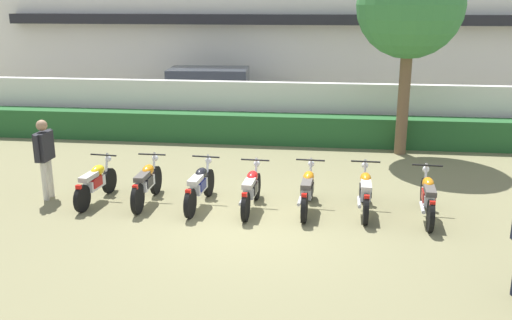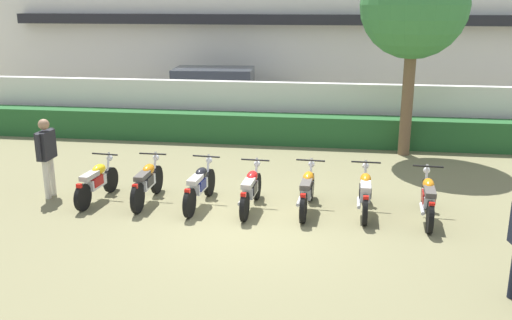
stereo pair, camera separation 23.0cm
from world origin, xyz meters
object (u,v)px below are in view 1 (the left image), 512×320
motorcycle_in_row_2 (200,186)px  motorcycle_in_row_4 (308,190)px  parked_car (213,96)px  tree_near_inspector (410,6)px  motorcycle_in_row_1 (147,183)px  inspector_person (45,152)px  motorcycle_in_row_0 (95,182)px  motorcycle_in_row_5 (365,191)px  motorcycle_in_row_6 (428,197)px  motorcycle_in_row_3 (251,189)px

motorcycle_in_row_2 → motorcycle_in_row_4: (2.23, 0.04, -0.00)m
parked_car → tree_near_inspector: 7.58m
motorcycle_in_row_1 → inspector_person: bearing=89.1°
motorcycle_in_row_0 → motorcycle_in_row_5: motorcycle_in_row_5 is taller
motorcycle_in_row_4 → motorcycle_in_row_6: 2.35m
tree_near_inspector → motorcycle_in_row_1: bearing=-140.5°
motorcycle_in_row_4 → motorcycle_in_row_6: size_ratio=0.98×
motorcycle_in_row_0 → motorcycle_in_row_6: bearing=-85.6°
tree_near_inspector → motorcycle_in_row_4: size_ratio=2.86×
tree_near_inspector → motorcycle_in_row_2: bearing=-134.0°
parked_car → motorcycle_in_row_4: 8.99m
motorcycle_in_row_2 → motorcycle_in_row_1: bearing=92.7°
parked_car → tree_near_inspector: tree_near_inspector is taller
motorcycle_in_row_4 → inspector_person: bearing=92.9°
tree_near_inspector → motorcycle_in_row_4: tree_near_inspector is taller
motorcycle_in_row_0 → motorcycle_in_row_2: (2.25, 0.03, 0.01)m
tree_near_inspector → motorcycle_in_row_6: bearing=-90.7°
motorcycle_in_row_3 → motorcycle_in_row_2: bearing=89.6°
motorcycle_in_row_5 → motorcycle_in_row_2: bearing=92.8°
motorcycle_in_row_0 → motorcycle_in_row_3: 3.33m
parked_car → motorcycle_in_row_5: bearing=-63.9°
tree_near_inspector → inspector_person: (-8.02, -4.73, -2.96)m
motorcycle_in_row_2 → tree_near_inspector: bearing=-39.8°
inspector_person → tree_near_inspector: bearing=30.5°
parked_car → motorcycle_in_row_5: (4.75, -8.18, -0.49)m
motorcycle_in_row_3 → motorcycle_in_row_6: 3.50m
motorcycle_in_row_3 → motorcycle_in_row_6: bearing=-88.2°
motorcycle_in_row_3 → inspector_person: inspector_person is taller
motorcycle_in_row_1 → parked_car: bearing=1.8°
motorcycle_in_row_1 → motorcycle_in_row_2: bearing=-91.2°
parked_car → inspector_person: size_ratio=2.66×
tree_near_inspector → motorcycle_in_row_6: tree_near_inspector is taller
tree_near_inspector → motorcycle_in_row_4: bearing=-116.8°
parked_car → motorcycle_in_row_3: 8.68m
motorcycle_in_row_3 → inspector_person: (-4.46, 0.13, 0.60)m
motorcycle_in_row_4 → motorcycle_in_row_3: bearing=97.9°
parked_car → motorcycle_in_row_2: 8.39m
motorcycle_in_row_2 → motorcycle_in_row_4: size_ratio=1.02×
tree_near_inspector → motorcycle_in_row_0: size_ratio=3.08×
motorcycle_in_row_0 → inspector_person: 1.28m
motorcycle_in_row_1 → motorcycle_in_row_6: (5.73, -0.14, -0.01)m
tree_near_inspector → inspector_person: size_ratio=3.13×
motorcycle_in_row_2 → inspector_person: bearing=92.9°
motorcycle_in_row_2 → motorcycle_in_row_5: size_ratio=1.04×
motorcycle_in_row_5 → motorcycle_in_row_6: (1.20, -0.18, 0.01)m
parked_car → motorcycle_in_row_6: (5.95, -8.37, -0.49)m
motorcycle_in_row_0 → motorcycle_in_row_5: size_ratio=0.95×
tree_near_inspector → parked_car: bearing=150.1°
motorcycle_in_row_0 → motorcycle_in_row_1: size_ratio=0.95×
tree_near_inspector → motorcycle_in_row_0: 9.14m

